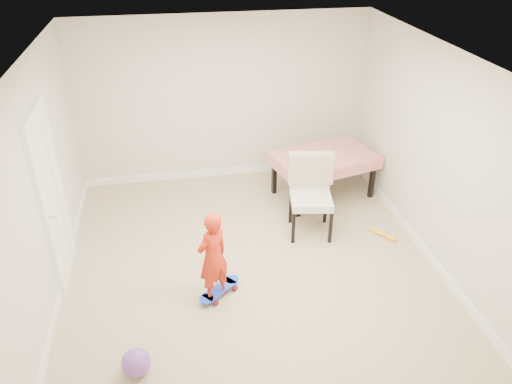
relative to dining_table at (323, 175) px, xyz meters
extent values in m
plane|color=tan|center=(-1.38, -1.56, -0.34)|extent=(5.00, 5.00, 0.00)
cube|color=white|center=(-1.38, -1.56, 2.24)|extent=(4.50, 5.00, 0.04)
cube|color=beige|center=(-1.38, 0.92, 0.96)|extent=(4.50, 0.04, 2.60)
cube|color=beige|center=(-1.38, -4.04, 0.96)|extent=(4.50, 0.04, 2.60)
cube|color=beige|center=(-3.61, -1.56, 0.96)|extent=(0.04, 5.00, 2.60)
cube|color=beige|center=(0.85, -1.56, 0.96)|extent=(0.04, 5.00, 2.60)
cube|color=white|center=(-3.61, -1.26, 0.68)|extent=(0.11, 0.94, 2.11)
cube|color=white|center=(-1.38, 0.93, -0.28)|extent=(4.50, 0.02, 0.12)
cube|color=white|center=(-3.62, -1.56, -0.28)|extent=(0.02, 5.00, 0.12)
cube|color=white|center=(0.86, -1.56, -0.28)|extent=(0.02, 5.00, 0.12)
imported|color=red|center=(-1.89, -2.05, 0.21)|extent=(0.48, 0.44, 1.10)
sphere|color=purple|center=(-2.73, -2.98, -0.20)|extent=(0.28, 0.28, 0.28)
cylinder|color=yellow|center=(0.50, -1.23, -0.31)|extent=(0.28, 0.36, 0.06)
camera|label=1|loc=(-2.19, -6.42, 3.57)|focal=35.00mm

